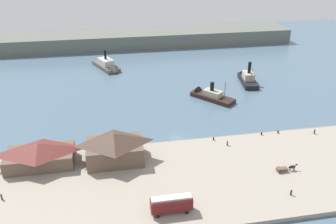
{
  "coord_description": "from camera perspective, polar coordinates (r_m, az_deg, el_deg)",
  "views": [
    {
      "loc": [
        -19.25,
        -91.5,
        55.13
      ],
      "look_at": [
        -0.04,
        14.36,
        2.0
      ],
      "focal_mm": 36.87,
      "sensor_mm": 36.0,
      "label": 1
    }
  ],
  "objects": [
    {
      "name": "horse_cart",
      "position": [
        96.28,
        18.95,
        -8.76
      ],
      "size": [
        5.68,
        1.38,
        1.87
      ],
      "color": "brown",
      "rests_on": "quay_promenade"
    },
    {
      "name": "street_tram",
      "position": [
        78.19,
        0.57,
        -14.87
      ],
      "size": [
        9.27,
        2.74,
        4.24
      ],
      "color": "maroon",
      "rests_on": "quay_promenade"
    },
    {
      "name": "pedestrian_at_waters_edge",
      "position": [
        91.15,
        -25.83,
        -12.5
      ],
      "size": [
        0.42,
        0.42,
        1.7
      ],
      "color": "#4C3D33",
      "rests_on": "quay_promenade"
    },
    {
      "name": "ferry_approaching_east",
      "position": [
        155.57,
        12.92,
        5.51
      ],
      "size": [
        8.31,
        19.18,
        11.26
      ],
      "color": "black",
      "rests_on": "ground"
    },
    {
      "name": "pedestrian_near_east_shed",
      "position": [
        88.65,
        19.69,
        -12.4
      ],
      "size": [
        0.42,
        0.42,
        1.68
      ],
      "color": "#232328",
      "rests_on": "quay_promenade"
    },
    {
      "name": "quay_promenade",
      "position": [
        90.41,
        4.22,
        -10.9
      ],
      "size": [
        110.0,
        36.0,
        1.2
      ],
      "primitive_type": "cube",
      "color": "#9E9384",
      "rests_on": "ground"
    },
    {
      "name": "ferry_shed_customs_shed",
      "position": [
        98.41,
        -20.46,
        -6.52
      ],
      "size": [
        17.91,
        9.86,
        6.6
      ],
      "color": "brown",
      "rests_on": "quay_promenade"
    },
    {
      "name": "pedestrian_walking_west",
      "position": [
        103.37,
        9.79,
        -5.09
      ],
      "size": [
        0.42,
        0.42,
        1.72
      ],
      "color": "#3D4C42",
      "rests_on": "quay_promenade"
    },
    {
      "name": "seawall_edge",
      "position": [
        105.27,
        1.77,
        -4.99
      ],
      "size": [
        110.0,
        0.8,
        1.0
      ],
      "primitive_type": "cube",
      "color": "gray",
      "rests_on": "ground"
    },
    {
      "name": "ferry_approaching_west",
      "position": [
        169.19,
        -9.88,
        7.44
      ],
      "size": [
        13.94,
        21.18,
        11.11
      ],
      "color": "#514C47",
      "rests_on": "ground"
    },
    {
      "name": "pedestrian_standing_center",
      "position": [
        117.24,
        23.07,
        -2.99
      ],
      "size": [
        0.41,
        0.41,
        1.66
      ],
      "color": "#232328",
      "rests_on": "quay_promenade"
    },
    {
      "name": "mooring_post_center_west",
      "position": [
        105.58,
        7.55,
        -4.41
      ],
      "size": [
        0.44,
        0.44,
        0.9
      ],
      "primitive_type": "cylinder",
      "color": "black",
      "rests_on": "quay_promenade"
    },
    {
      "name": "far_headland",
      "position": [
        208.78,
        -4.78,
        12.02
      ],
      "size": [
        180.0,
        24.0,
        8.0
      ],
      "primitive_type": "cube",
      "color": "#60665B",
      "rests_on": "ground"
    },
    {
      "name": "ferry_moored_east",
      "position": [
        136.33,
        6.54,
        2.83
      ],
      "size": [
        16.47,
        18.24,
        10.31
      ],
      "color": "black",
      "rests_on": "ground"
    },
    {
      "name": "ground_plane",
      "position": [
        108.55,
        1.38,
        -4.25
      ],
      "size": [
        320.0,
        320.0,
        0.0
      ],
      "primitive_type": "plane",
      "color": "slate"
    },
    {
      "name": "ferry_shed_east_terminal",
      "position": [
        94.7,
        -8.82,
        -5.69
      ],
      "size": [
        15.28,
        10.79,
        8.43
      ],
      "color": "brown",
      "rests_on": "quay_promenade"
    },
    {
      "name": "mooring_post_west",
      "position": [
        113.7,
        17.73,
        -3.15
      ],
      "size": [
        0.44,
        0.44,
        0.9
      ],
      "primitive_type": "cylinder",
      "color": "black",
      "rests_on": "quay_promenade"
    },
    {
      "name": "mooring_post_east",
      "position": [
        111.24,
        15.21,
        -3.47
      ],
      "size": [
        0.44,
        0.44,
        0.9
      ],
      "primitive_type": "cylinder",
      "color": "black",
      "rests_on": "quay_promenade"
    }
  ]
}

